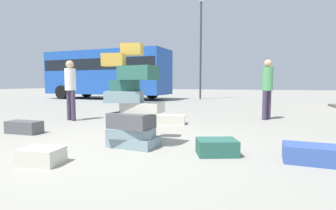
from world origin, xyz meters
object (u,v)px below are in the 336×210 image
(parked_bus, at_px, (107,72))
(lamp_post, at_px, (201,33))
(suitcase_navy_foreground_far, at_px, (310,154))
(suitcase_teal_upright_blue, at_px, (217,147))
(suitcase_cream_foreground_near, at_px, (42,156))
(suitcase_tower, at_px, (132,108))
(suitcase_cream_left_side, at_px, (170,119))
(suitcase_charcoal_white_trunk, at_px, (24,127))
(person_tourist_with_camera, at_px, (70,85))
(person_bearded_onlooker, at_px, (267,84))
(suitcase_brown_behind_tower, at_px, (134,124))
(suitcase_tan_right_side, at_px, (134,121))

(parked_bus, relative_size, lamp_post, 1.30)
(suitcase_navy_foreground_far, relative_size, suitcase_teal_upright_blue, 1.16)
(suitcase_teal_upright_blue, bearing_deg, suitcase_cream_foreground_near, -171.81)
(lamp_post, bearing_deg, suitcase_teal_upright_blue, -78.64)
(suitcase_tower, relative_size, suitcase_cream_left_side, 2.30)
(suitcase_charcoal_white_trunk, bearing_deg, parked_bus, 111.77)
(suitcase_cream_foreground_near, bearing_deg, suitcase_tower, 53.65)
(suitcase_charcoal_white_trunk, height_order, lamp_post, lamp_post)
(suitcase_charcoal_white_trunk, xyz_separation_m, suitcase_teal_upright_blue, (4.09, -0.46, -0.01))
(suitcase_tower, xyz_separation_m, person_tourist_with_camera, (-2.95, 2.23, 0.36))
(suitcase_tower, bearing_deg, person_bearded_onlooker, 60.09)
(suitcase_tower, xyz_separation_m, suitcase_brown_behind_tower, (-0.75, 1.67, -0.57))
(suitcase_charcoal_white_trunk, bearing_deg, suitcase_tan_right_side, 14.36)
(suitcase_tower, bearing_deg, suitcase_teal_upright_blue, -4.43)
(suitcase_cream_foreground_near, bearing_deg, lamp_post, 86.31)
(person_tourist_with_camera, bearing_deg, suitcase_tower, -16.62)
(parked_bus, distance_m, lamp_post, 6.69)
(suitcase_cream_left_side, bearing_deg, suitcase_cream_foreground_near, -111.24)
(parked_bus, bearing_deg, suitcase_cream_foreground_near, -58.26)
(suitcase_navy_foreground_far, xyz_separation_m, suitcase_teal_upright_blue, (-1.23, 0.00, -0.00))
(suitcase_cream_left_side, height_order, person_tourist_with_camera, person_tourist_with_camera)
(suitcase_cream_foreground_near, distance_m, suitcase_teal_upright_blue, 2.42)
(person_tourist_with_camera, bearing_deg, suitcase_charcoal_white_trunk, -61.10)
(suitcase_tan_right_side, bearing_deg, suitcase_cream_foreground_near, -75.98)
(suitcase_tower, xyz_separation_m, suitcase_charcoal_white_trunk, (-2.67, 0.35, -0.52))
(suitcase_navy_foreground_far, relative_size, lamp_post, 0.10)
(lamp_post, bearing_deg, person_bearded_onlooker, -68.35)
(suitcase_navy_foreground_far, distance_m, suitcase_cream_left_side, 3.78)
(suitcase_charcoal_white_trunk, distance_m, suitcase_tan_right_side, 2.34)
(suitcase_cream_foreground_near, bearing_deg, suitcase_tan_right_side, 76.05)
(suitcase_charcoal_white_trunk, bearing_deg, suitcase_teal_upright_blue, -6.98)
(suitcase_tower, height_order, suitcase_navy_foreground_far, suitcase_tower)
(suitcase_charcoal_white_trunk, bearing_deg, person_bearded_onlooker, 36.03)
(suitcase_cream_left_side, distance_m, parked_bus, 11.61)
(suitcase_cream_foreground_near, height_order, person_tourist_with_camera, person_tourist_with_camera)
(suitcase_teal_upright_blue, bearing_deg, lamp_post, 81.94)
(person_tourist_with_camera, relative_size, lamp_post, 0.25)
(suitcase_charcoal_white_trunk, xyz_separation_m, suitcase_cream_left_side, (2.58, 2.14, -0.01))
(suitcase_tower, distance_m, person_tourist_with_camera, 3.71)
(suitcase_charcoal_white_trunk, height_order, parked_bus, parked_bus)
(suitcase_navy_foreground_far, bearing_deg, suitcase_teal_upright_blue, -176.33)
(suitcase_tower, xyz_separation_m, suitcase_cream_left_side, (-0.09, 2.49, -0.53))
(suitcase_tan_right_side, relative_size, lamp_post, 0.09)
(lamp_post, bearing_deg, person_tourist_with_camera, -98.92)
(suitcase_cream_left_side, distance_m, lamp_post, 11.47)
(suitcase_cream_left_side, relative_size, lamp_post, 0.11)
(suitcase_navy_foreground_far, bearing_deg, suitcase_cream_left_side, 140.26)
(suitcase_navy_foreground_far, distance_m, lamp_post, 14.40)
(suitcase_cream_left_side, xyz_separation_m, parked_bus, (-7.16, 8.98, 1.72))
(suitcase_tower, height_order, parked_bus, parked_bus)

